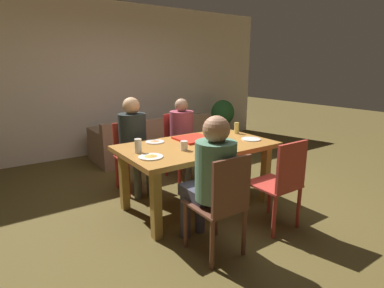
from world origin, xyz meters
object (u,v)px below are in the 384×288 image
at_px(dining_table, 197,152).
at_px(chair_2, 131,153).
at_px(potted_plant, 223,116).
at_px(person_1, 211,173).
at_px(plate_2, 155,142).
at_px(drinking_glass_2, 184,146).
at_px(plate_1, 251,139).
at_px(chair_1, 222,203).
at_px(person_2, 134,138).
at_px(person_0, 184,132).
at_px(chair_0, 179,144).
at_px(plate_0, 151,156).
at_px(pizza_box_0, 194,139).
at_px(chair_3, 281,181).
at_px(drinking_glass_0, 138,146).
at_px(couch, 152,142).
at_px(drinking_glass_1, 237,128).

height_order(dining_table, chair_2, chair_2).
bearing_deg(potted_plant, person_1, -131.52).
distance_m(plate_2, drinking_glass_2, 0.50).
distance_m(chair_2, plate_1, 1.60).
xyz_separation_m(dining_table, potted_plant, (2.37, 2.35, -0.12)).
bearing_deg(dining_table, chair_1, -113.71).
distance_m(person_2, drinking_glass_2, 0.96).
height_order(dining_table, plate_1, plate_1).
bearing_deg(person_0, drinking_glass_2, -122.76).
bearing_deg(chair_0, drinking_glass_2, -119.46).
bearing_deg(potted_plant, chair_1, -130.21).
bearing_deg(plate_0, dining_table, 14.11).
xyz_separation_m(pizza_box_0, potted_plant, (2.28, 2.15, -0.22)).
bearing_deg(chair_3, drinking_glass_2, 128.86).
height_order(pizza_box_0, plate_0, plate_0).
bearing_deg(dining_table, plate_0, -165.89).
xyz_separation_m(chair_2, pizza_box_0, (0.52, -0.75, 0.28)).
height_order(person_1, plate_2, person_1).
height_order(chair_0, chair_3, chair_0).
height_order(drinking_glass_0, drinking_glass_2, drinking_glass_0).
xyz_separation_m(chair_0, chair_2, (-0.79, -0.05, 0.01)).
distance_m(chair_1, plate_0, 0.87).
bearing_deg(person_2, couch, 55.22).
bearing_deg(person_0, dining_table, -113.50).
bearing_deg(person_1, chair_0, 66.25).
height_order(chair_1, drinking_glass_0, chair_1).
bearing_deg(plate_0, plate_1, -1.14).
xyz_separation_m(person_0, drinking_glass_0, (-1.09, -0.81, 0.14)).
height_order(drinking_glass_2, couch, drinking_glass_2).
height_order(chair_3, pizza_box_0, chair_3).
xyz_separation_m(drinking_glass_1, potted_plant, (1.61, 2.18, -0.29)).
distance_m(dining_table, chair_1, 1.06).
relative_size(chair_1, drinking_glass_0, 6.28).
relative_size(person_0, drinking_glass_0, 7.96).
bearing_deg(person_1, pizza_box_0, 62.91).
bearing_deg(person_0, plate_2, -145.44).
relative_size(dining_table, plate_2, 7.94).
relative_size(chair_1, drinking_glass_1, 6.30).
bearing_deg(pizza_box_0, person_0, 67.07).
height_order(chair_1, chair_2, chair_1).
distance_m(person_0, chair_3, 1.80).
relative_size(plate_2, couch, 0.11).
distance_m(plate_1, drinking_glass_2, 0.94).
height_order(drinking_glass_1, potted_plant, potted_plant).
relative_size(chair_1, potted_plant, 1.03).
distance_m(person_0, pizza_box_0, 0.72).
bearing_deg(plate_2, potted_plant, 36.11).
bearing_deg(couch, drinking_glass_2, -108.94).
distance_m(chair_3, plate_2, 1.50).
bearing_deg(drinking_glass_1, drinking_glass_0, -175.53).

